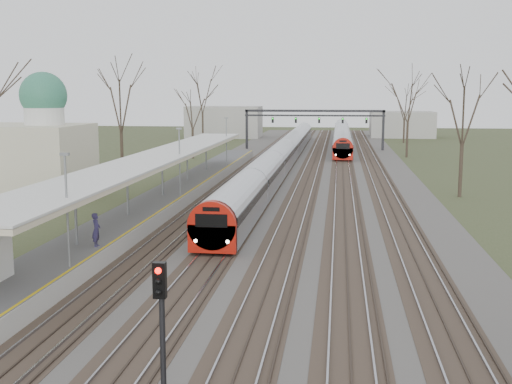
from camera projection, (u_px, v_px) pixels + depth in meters
track_bed at (303, 175)px, 67.60m from camera, size 24.00×160.00×0.22m
platform at (175, 195)px, 51.56m from camera, size 3.50×69.00×1.00m
canopy at (158, 158)px, 46.61m from camera, size 4.10×50.00×3.11m
dome_building at (27, 152)px, 53.16m from camera, size 10.00×8.00×10.30m
signal_gantry at (315, 118)px, 96.24m from camera, size 21.00×0.59×6.08m
tree_west_far at (120, 99)px, 61.70m from camera, size 5.50×5.50×11.33m
tree_east_far at (464, 109)px, 52.01m from camera, size 5.00×5.00×10.30m
train_near at (284, 152)px, 77.31m from camera, size 2.62×90.21×3.05m
train_far at (342, 135)px, 108.89m from camera, size 2.62×60.21×3.05m
passenger at (96, 230)px, 31.83m from camera, size 0.50×0.68×1.72m
signal_post at (161, 310)px, 17.53m from camera, size 0.35×0.45×4.10m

